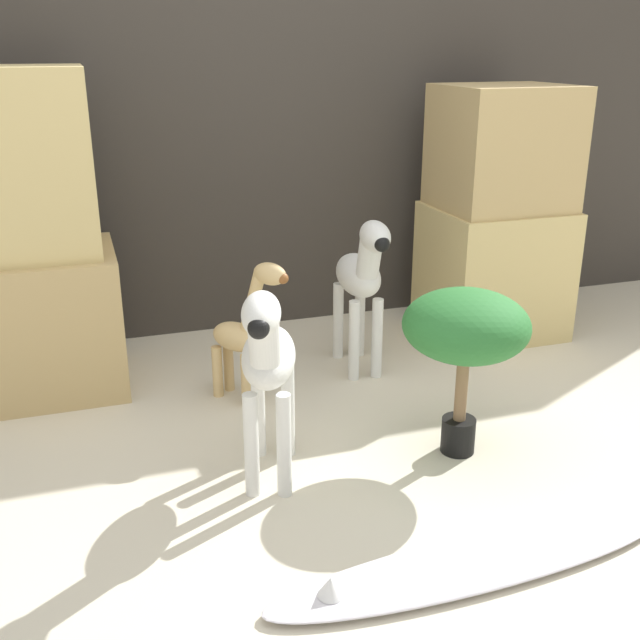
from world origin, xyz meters
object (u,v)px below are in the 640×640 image
object	(u,v)px
surfboard	(474,563)
zebra_right	(362,277)
zebra_left	(267,361)
potted_palm_front	(466,331)
giraffe_figurine	(243,333)

from	to	relation	value
surfboard	zebra_right	bearing A→B (deg)	82.26
zebra_left	potted_palm_front	bearing A→B (deg)	-1.41
zebra_right	surfboard	distance (m)	1.31
zebra_right	giraffe_figurine	xyz separation A→B (m)	(-0.50, -0.11, -0.13)
zebra_left	surfboard	world-z (taller)	zebra_left
potted_palm_front	surfboard	distance (m)	0.72
potted_palm_front	surfboard	size ratio (longest dim) A/B	0.48
zebra_right	potted_palm_front	size ratio (longest dim) A/B	1.19
zebra_left	surfboard	xyz separation A→B (m)	(0.39, -0.56, -0.38)
zebra_right	potted_palm_front	bearing A→B (deg)	-84.00
giraffe_figurine	zebra_left	bearing A→B (deg)	-95.43
giraffe_figurine	potted_palm_front	bearing A→B (deg)	-45.63
giraffe_figurine	surfboard	distance (m)	1.21
zebra_right	potted_palm_front	xyz separation A→B (m)	(0.07, -0.70, 0.02)
potted_palm_front	giraffe_figurine	bearing A→B (deg)	134.37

